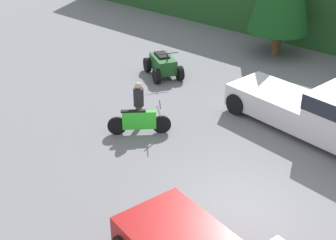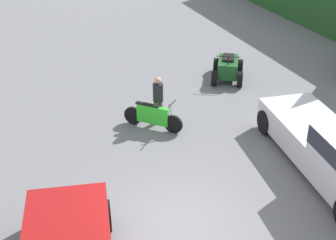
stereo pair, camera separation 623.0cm
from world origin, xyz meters
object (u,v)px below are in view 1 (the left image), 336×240
object	(u,v)px
pickup_truck_second	(325,112)
quad_atv	(163,65)
rider_person	(139,103)
dirt_bike	(139,122)

from	to	relation	value
pickup_truck_second	quad_atv	xyz separation A→B (m)	(-7.70, 0.50, -0.47)
rider_person	dirt_bike	bearing A→B (deg)	-74.63
dirt_bike	rider_person	size ratio (longest dim) A/B	0.94
quad_atv	dirt_bike	bearing A→B (deg)	-27.48
quad_atv	rider_person	bearing A→B (deg)	-28.63
quad_atv	pickup_truck_second	bearing A→B (deg)	26.14
dirt_bike	rider_person	bearing A→B (deg)	90.33
pickup_truck_second	dirt_bike	bearing A→B (deg)	-133.43
pickup_truck_second	dirt_bike	size ratio (longest dim) A/B	3.79
rider_person	quad_atv	bearing A→B (deg)	91.81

